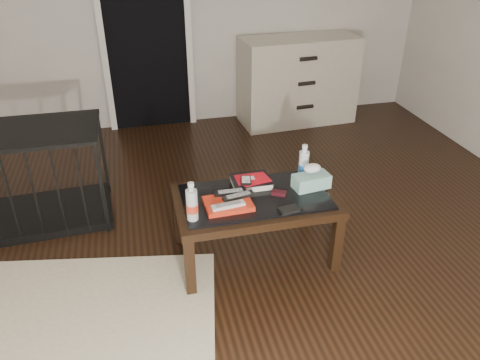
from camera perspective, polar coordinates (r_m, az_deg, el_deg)
The scene contains 19 objects.
ground at distance 3.11m, azimuth 0.64°, elevation -10.01°, with size 5.00×5.00×0.00m, color black.
room_shell at distance 2.42m, azimuth 0.87°, elevation 20.95°, with size 5.00×5.00×5.00m.
doorway at distance 4.88m, azimuth -11.50°, elevation 17.78°, with size 0.90×0.08×2.07m.
coffee_table at distance 2.94m, azimuth 1.84°, elevation -3.02°, with size 1.00×0.60×0.46m.
rug at distance 2.82m, azimuth -25.02°, elevation -18.56°, with size 2.00×1.50×0.01m, color beige.
dresser at distance 5.10m, azimuth 7.05°, elevation 11.95°, with size 1.23×0.58×0.90m.
pet_crate at distance 3.70m, azimuth -22.75°, elevation -1.20°, with size 0.94×0.66×0.71m.
magazines at distance 2.80m, azimuth -1.47°, elevation -2.91°, with size 0.28×0.21×0.03m, color red.
remote_silver at distance 2.74m, azimuth -1.45°, elevation -3.08°, with size 0.20×0.05×0.02m, color silver.
remote_black_front at distance 2.83m, azimuth -0.20°, elevation -1.95°, with size 0.20×0.05×0.02m, color black.
remote_black_back at distance 2.87m, azimuth -1.17°, elevation -1.48°, with size 0.20×0.05×0.02m, color black.
textbook at distance 3.02m, azimuth 1.35°, elevation -0.20°, with size 0.25×0.20×0.05m, color black.
dvd_mailers at distance 3.00m, azimuth 1.30°, elevation 0.19°, with size 0.19×0.14×0.01m, color red.
ipod at distance 2.95m, azimuth 0.73°, elevation -0.05°, with size 0.06×0.10×0.02m, color black.
flip_phone at distance 2.93m, azimuth 4.75°, elevation -1.60°, with size 0.09×0.05×0.02m, color black.
wallet at distance 2.77m, azimuth 5.98°, elevation -3.62°, with size 0.12×0.07×0.02m, color black.
water_bottle_left at distance 2.65m, azimuth -5.90°, elevation -2.60°, with size 0.07×0.07×0.24m, color #B6BEC2.
water_bottle_right at distance 3.08m, azimuth 7.78°, elevation 2.25°, with size 0.07×0.07×0.24m, color white.
tissue_box at distance 3.01m, azimuth 8.68°, elevation -0.15°, with size 0.23×0.12×0.09m, color teal.
Camera 1 is at (-0.59, -2.32, 1.99)m, focal length 35.00 mm.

